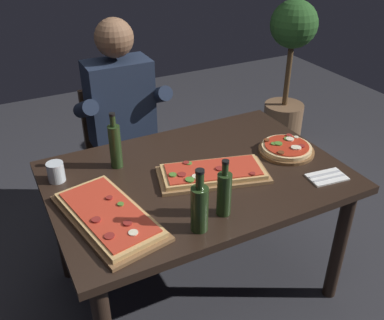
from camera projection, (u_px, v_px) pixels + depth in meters
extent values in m
plane|color=#2D2D33|center=(196.00, 283.00, 2.46)|extent=(6.40, 6.40, 0.00)
cube|color=black|center=(197.00, 177.00, 2.10)|extent=(1.40, 0.96, 0.04)
cylinder|color=black|center=(339.00, 245.00, 2.22)|extent=(0.07, 0.07, 0.70)
cylinder|color=black|center=(61.00, 227.00, 2.35)|extent=(0.07, 0.07, 0.70)
cylinder|color=black|center=(252.00, 171.00, 2.83)|extent=(0.07, 0.07, 0.70)
cube|color=olive|center=(213.00, 175.00, 2.06)|extent=(0.56, 0.37, 0.02)
cube|color=tan|center=(213.00, 172.00, 2.05)|extent=(0.52, 0.33, 0.02)
cube|color=red|center=(213.00, 169.00, 2.04)|extent=(0.47, 0.29, 0.01)
cylinder|color=#4C7F2D|center=(189.00, 163.00, 2.08)|extent=(0.03, 0.03, 0.00)
cylinder|color=maroon|center=(182.00, 175.00, 2.00)|extent=(0.04, 0.04, 0.01)
cylinder|color=#4C7F2D|center=(173.00, 175.00, 1.99)|extent=(0.04, 0.04, 0.01)
cylinder|color=maroon|center=(186.00, 163.00, 2.09)|extent=(0.03, 0.03, 0.01)
cylinder|color=maroon|center=(220.00, 169.00, 2.04)|extent=(0.04, 0.04, 0.01)
cylinder|color=#4C7F2D|center=(190.00, 180.00, 1.96)|extent=(0.04, 0.04, 0.01)
cylinder|color=beige|center=(196.00, 177.00, 1.98)|extent=(0.04, 0.04, 0.01)
cylinder|color=maroon|center=(253.00, 174.00, 2.00)|extent=(0.03, 0.03, 0.01)
cylinder|color=maroon|center=(222.00, 175.00, 2.00)|extent=(0.03, 0.03, 0.00)
cube|color=brown|center=(109.00, 218.00, 1.78)|extent=(0.38, 0.60, 0.02)
cube|color=tan|center=(108.00, 214.00, 1.77)|extent=(0.34, 0.55, 0.02)
cube|color=red|center=(108.00, 212.00, 1.77)|extent=(0.30, 0.51, 0.01)
cylinder|color=maroon|center=(96.00, 220.00, 1.71)|extent=(0.04, 0.04, 0.01)
cylinder|color=maroon|center=(109.00, 236.00, 1.63)|extent=(0.04, 0.04, 0.00)
cylinder|color=maroon|center=(109.00, 198.00, 1.84)|extent=(0.03, 0.03, 0.01)
cylinder|color=maroon|center=(128.00, 223.00, 1.69)|extent=(0.04, 0.04, 0.01)
cylinder|color=#4C7F2D|center=(121.00, 204.00, 1.80)|extent=(0.03, 0.03, 0.01)
cylinder|color=beige|center=(133.00, 233.00, 1.65)|extent=(0.04, 0.04, 0.00)
cylinder|color=brown|center=(286.00, 151.00, 2.26)|extent=(0.29, 0.29, 0.02)
cylinder|color=#E5C184|center=(287.00, 148.00, 2.25)|extent=(0.26, 0.26, 0.02)
cylinder|color=#B72D19|center=(287.00, 145.00, 2.25)|extent=(0.23, 0.23, 0.01)
cylinder|color=beige|center=(290.00, 139.00, 2.29)|extent=(0.04, 0.04, 0.01)
cylinder|color=brown|center=(281.00, 153.00, 2.17)|extent=(0.03, 0.03, 0.01)
cylinder|color=#4C7F2D|center=(274.00, 144.00, 2.25)|extent=(0.03, 0.03, 0.01)
cylinder|color=#4C7F2D|center=(279.00, 144.00, 2.25)|extent=(0.04, 0.04, 0.01)
cylinder|color=brown|center=(276.00, 143.00, 2.25)|extent=(0.04, 0.04, 0.01)
cylinder|color=maroon|center=(302.00, 146.00, 2.23)|extent=(0.03, 0.03, 0.01)
cylinder|color=maroon|center=(289.00, 135.00, 2.33)|extent=(0.03, 0.03, 0.01)
cylinder|color=beige|center=(297.00, 148.00, 2.21)|extent=(0.04, 0.04, 0.01)
cylinder|color=beige|center=(296.00, 137.00, 2.32)|extent=(0.02, 0.02, 0.00)
cylinder|color=#4C7F2D|center=(288.00, 139.00, 2.30)|extent=(0.04, 0.04, 0.01)
cylinder|color=brown|center=(267.00, 140.00, 2.28)|extent=(0.03, 0.03, 0.01)
cylinder|color=beige|center=(295.00, 148.00, 2.21)|extent=(0.04, 0.04, 0.01)
cylinder|color=#233819|center=(115.00, 147.00, 2.09)|extent=(0.06, 0.06, 0.22)
cylinder|color=#233819|center=(113.00, 121.00, 2.02)|extent=(0.03, 0.03, 0.06)
cylinder|color=black|center=(112.00, 114.00, 2.00)|extent=(0.03, 0.03, 0.01)
cylinder|color=#233819|center=(199.00, 209.00, 1.68)|extent=(0.07, 0.07, 0.20)
cylinder|color=#233819|center=(200.00, 181.00, 1.62)|extent=(0.03, 0.03, 0.07)
cylinder|color=black|center=(200.00, 171.00, 1.59)|extent=(0.04, 0.04, 0.01)
cylinder|color=#233819|center=(224.00, 194.00, 1.77)|extent=(0.06, 0.06, 0.19)
cylinder|color=#233819|center=(225.00, 169.00, 1.71)|extent=(0.03, 0.03, 0.05)
cylinder|color=black|center=(226.00, 162.00, 1.69)|extent=(0.03, 0.03, 0.01)
cylinder|color=silver|center=(56.00, 172.00, 2.01)|extent=(0.08, 0.08, 0.09)
cube|color=white|center=(327.00, 177.00, 2.05)|extent=(0.19, 0.13, 0.01)
cube|color=silver|center=(329.00, 178.00, 2.03)|extent=(0.17, 0.03, 0.00)
cube|color=silver|center=(325.00, 174.00, 2.06)|extent=(0.17, 0.03, 0.00)
cube|color=#3D2B1E|center=(125.00, 160.00, 2.80)|extent=(0.44, 0.44, 0.04)
cube|color=#3D2B1E|center=(112.00, 116.00, 2.83)|extent=(0.40, 0.04, 0.42)
cylinder|color=#3D2B1E|center=(109.00, 212.00, 2.69)|extent=(0.04, 0.04, 0.41)
cylinder|color=#3D2B1E|center=(165.00, 196.00, 2.84)|extent=(0.04, 0.04, 0.41)
cylinder|color=#3D2B1E|center=(92.00, 182.00, 2.98)|extent=(0.04, 0.04, 0.41)
cylinder|color=#3D2B1E|center=(144.00, 169.00, 3.13)|extent=(0.04, 0.04, 0.41)
cylinder|color=#23232D|center=(122.00, 205.00, 2.73)|extent=(0.11, 0.11, 0.45)
cylinder|color=#23232D|center=(152.00, 197.00, 2.80)|extent=(0.11, 0.11, 0.45)
cube|color=#23232D|center=(130.00, 157.00, 2.68)|extent=(0.34, 0.40, 0.12)
cube|color=#1E283D|center=(120.00, 103.00, 2.59)|extent=(0.38, 0.22, 0.52)
sphere|color=brown|center=(114.00, 38.00, 2.39)|extent=(0.22, 0.22, 0.22)
cylinder|color=#1E283D|center=(86.00, 109.00, 2.45)|extent=(0.09, 0.31, 0.21)
cylinder|color=#1E283D|center=(157.00, 95.00, 2.63)|extent=(0.09, 0.31, 0.21)
cylinder|color=#846042|center=(282.00, 126.00, 3.76)|extent=(0.33, 0.33, 0.40)
cylinder|color=brown|center=(288.00, 75.00, 3.52)|extent=(0.04, 0.04, 0.52)
sphere|color=#285623|center=(294.00, 24.00, 3.31)|extent=(0.37, 0.37, 0.37)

